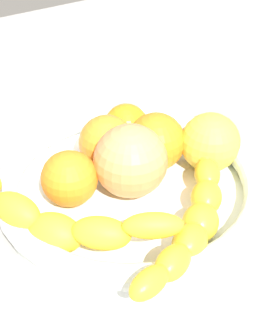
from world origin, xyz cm
name	(u,v)px	position (x,y,z in cm)	size (l,w,h in cm)	color
kitchen_counter	(131,212)	(0.00, 0.00, 1.50)	(120.00, 120.00, 3.00)	#979692
fruit_bowl	(131,187)	(0.00, 0.00, 5.19)	(29.03, 29.03, 4.25)	white
banana_draped_left	(58,218)	(-9.86, -3.10, 7.89)	(15.26, 19.91, 5.60)	yellow
banana_draped_right	(194,216)	(1.66, -8.95, 7.19)	(19.44, 16.10, 4.19)	yellow
orange_front	(156,142)	(4.78, 2.30, 8.12)	(6.61, 6.61, 6.61)	orange
orange_mid_left	(104,144)	(-0.44, 5.07, 8.03)	(6.42, 6.42, 6.42)	orange
orange_mid_right	(126,126)	(3.99, 7.50, 7.54)	(5.45, 5.45, 5.45)	orange
orange_rear	(69,179)	(-6.29, 1.82, 7.79)	(5.94, 5.94, 5.94)	orange
apple_yellow	(210,142)	(9.82, -1.07, 8.19)	(6.74, 6.74, 6.74)	yellow
peach_blush	(132,160)	(0.17, 0.05, 8.77)	(7.90, 7.90, 7.90)	#E5995C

